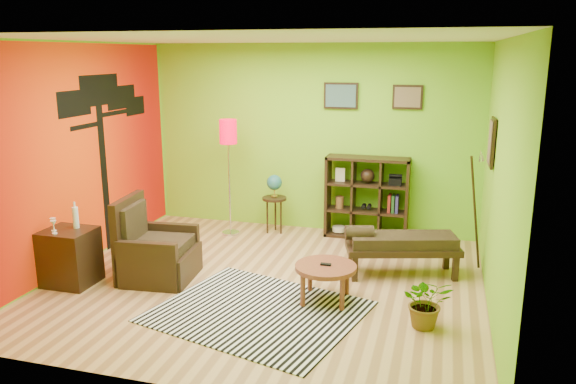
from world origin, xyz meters
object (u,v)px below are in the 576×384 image
(cube_shelf, at_px, (368,198))
(bench, at_px, (400,243))
(armchair, at_px, (154,254))
(potted_plant, at_px, (426,307))
(floor_lamp, at_px, (228,142))
(side_cabinet, at_px, (70,256))
(coffee_table, at_px, (326,270))
(globe_table, at_px, (274,189))

(cube_shelf, bearing_deg, bench, -66.69)
(armchair, bearing_deg, potted_plant, -7.24)
(floor_lamp, bearing_deg, potted_plant, -37.27)
(side_cabinet, bearing_deg, armchair, 26.05)
(floor_lamp, xyz_separation_m, cube_shelf, (2.00, 0.40, -0.80))
(floor_lamp, bearing_deg, cube_shelf, 11.45)
(armchair, bearing_deg, coffee_table, -2.15)
(bench, bearing_deg, floor_lamp, 159.84)
(floor_lamp, height_order, globe_table, floor_lamp)
(floor_lamp, xyz_separation_m, globe_table, (0.62, 0.25, -0.72))
(bench, distance_m, potted_plant, 1.37)
(armchair, xyz_separation_m, globe_table, (0.87, 2.09, 0.37))
(armchair, bearing_deg, cube_shelf, 44.95)
(armchair, xyz_separation_m, cube_shelf, (2.25, 2.24, 0.30))
(armchair, relative_size, globe_table, 1.12)
(armchair, height_order, potted_plant, armchair)
(floor_lamp, distance_m, cube_shelf, 2.19)
(coffee_table, distance_m, bench, 1.21)
(armchair, xyz_separation_m, floor_lamp, (0.25, 1.84, 1.10))
(floor_lamp, xyz_separation_m, potted_plant, (2.96, -2.25, -1.19))
(side_cabinet, height_order, globe_table, side_cabinet)
(coffee_table, height_order, cube_shelf, cube_shelf)
(armchair, distance_m, bench, 2.97)
(coffee_table, bearing_deg, armchair, 177.85)
(floor_lamp, relative_size, bench, 1.20)
(bench, bearing_deg, cube_shelf, 113.31)
(armchair, height_order, globe_table, armchair)
(coffee_table, height_order, armchair, armchair)
(coffee_table, height_order, bench, bench)
(armchair, bearing_deg, globe_table, 67.45)
(armchair, height_order, side_cabinet, armchair)
(globe_table, bearing_deg, coffee_table, -60.07)
(side_cabinet, relative_size, floor_lamp, 0.57)
(coffee_table, relative_size, globe_table, 0.75)
(coffee_table, distance_m, potted_plant, 1.15)
(armchair, distance_m, potted_plant, 3.24)
(coffee_table, bearing_deg, side_cabinet, -173.44)
(globe_table, relative_size, potted_plant, 1.67)
(bench, bearing_deg, potted_plant, -73.80)
(armchair, distance_m, side_cabinet, 0.96)
(coffee_table, distance_m, armchair, 2.12)
(globe_table, bearing_deg, cube_shelf, 6.23)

